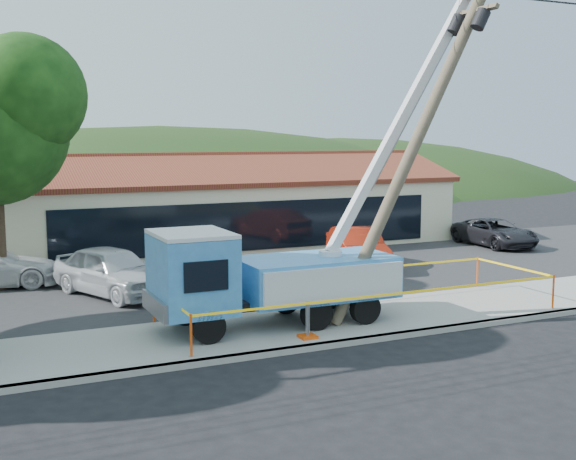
% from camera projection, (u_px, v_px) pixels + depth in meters
% --- Properties ---
extents(ground, '(120.00, 120.00, 0.00)m').
position_uv_depth(ground, '(358.00, 374.00, 16.77)').
color(ground, black).
rests_on(ground, ground).
extents(curb, '(60.00, 0.25, 0.15)m').
position_uv_depth(curb, '(317.00, 347.00, 18.65)').
color(curb, '#A19D97').
rests_on(curb, ground).
extents(sidewalk, '(60.00, 4.00, 0.15)m').
position_uv_depth(sidewalk, '(286.00, 329.00, 20.35)').
color(sidewalk, '#A19D97').
rests_on(sidewalk, ground).
extents(parking_lot, '(60.00, 12.00, 0.10)m').
position_uv_depth(parking_lot, '(198.00, 279.00, 27.55)').
color(parking_lot, '#28282B').
rests_on(parking_lot, ground).
extents(strip_mall, '(22.50, 8.53, 4.67)m').
position_uv_depth(strip_mall, '(225.00, 208.00, 36.16)').
color(strip_mall, beige).
rests_on(strip_mall, ground).
extents(hill_center, '(89.60, 64.00, 32.00)m').
position_uv_depth(hill_center, '(160.00, 192.00, 70.39)').
color(hill_center, '#1F3814').
rests_on(hill_center, ground).
extents(hill_east, '(72.80, 52.00, 26.00)m').
position_uv_depth(hill_east, '(340.00, 186.00, 78.75)').
color(hill_east, '#1F3814').
rests_on(hill_east, ground).
extents(utility_truck, '(10.37, 3.77, 10.01)m').
position_uv_depth(utility_truck, '(271.00, 271.00, 20.33)').
color(utility_truck, black).
rests_on(utility_truck, ground).
extents(leaning_pole, '(5.34, 2.00, 9.92)m').
position_uv_depth(leaning_pole, '(420.00, 134.00, 20.98)').
color(leaning_pole, brown).
rests_on(leaning_pole, ground).
extents(caution_tape, '(11.76, 3.64, 1.05)m').
position_uv_depth(caution_tape, '(361.00, 289.00, 21.52)').
color(caution_tape, '#EF4C0D').
rests_on(caution_tape, ground).
extents(car_silver, '(3.78, 5.33, 1.68)m').
position_uv_depth(car_silver, '(113.00, 298.00, 24.52)').
color(car_silver, silver).
rests_on(car_silver, ground).
extents(car_red, '(2.98, 5.14, 1.60)m').
position_uv_depth(car_red, '(357.00, 269.00, 29.78)').
color(car_red, '#A22310').
rests_on(car_red, ground).
extents(car_dark, '(2.43, 4.89, 1.33)m').
position_uv_depth(car_dark, '(494.00, 248.00, 35.43)').
color(car_dark, black).
rests_on(car_dark, ground).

